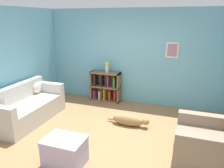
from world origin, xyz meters
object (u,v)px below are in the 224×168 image
couch (27,108)px  recliner_chair (210,143)px  bookshelf (106,87)px  vase (107,66)px  coffee_table (65,151)px  dog (129,120)px

couch → recliner_chair: bearing=-2.7°
bookshelf → vase: 0.62m
coffee_table → vase: bearing=97.3°
vase → bookshelf: bearing=157.9°
bookshelf → recliner_chair: (2.68, -2.06, -0.08)m
bookshelf → coffee_table: size_ratio=1.29×
coffee_table → dog: bearing=68.8°
recliner_chair → coffee_table: bearing=-158.0°
recliner_chair → dog: size_ratio=1.04×
coffee_table → dog: (0.65, 1.67, -0.12)m
couch → bookshelf: bearing=55.9°
couch → vase: (1.32, 1.85, 0.71)m
couch → vase: 2.38m
couch → dog: size_ratio=1.85×
couch → bookshelf: (1.27, 1.87, 0.09)m
recliner_chair → coffee_table: 2.44m
coffee_table → couch: bearing=147.0°
bookshelf → coffee_table: (0.43, -2.97, -0.16)m
bookshelf → dog: bearing=-50.6°
couch → dog: bearing=13.6°
couch → coffee_table: bearing=-33.0°
dog → vase: bearing=128.6°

